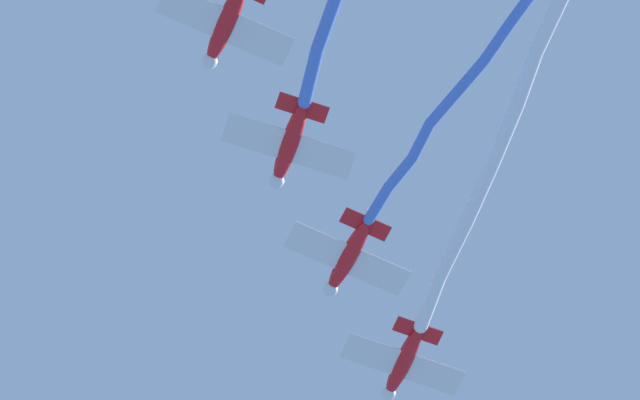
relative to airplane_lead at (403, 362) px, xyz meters
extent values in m
ellipsoid|color=red|center=(-0.12, 0.00, -0.01)|extent=(4.98, 1.08, 1.02)
sphere|color=white|center=(2.25, 0.03, -0.01)|extent=(0.87, 0.87, 0.86)
ellipsoid|color=black|center=(0.50, 0.01, 0.37)|extent=(1.25, 0.69, 0.54)
cube|color=white|center=(0.05, 0.00, -0.15)|extent=(1.79, 7.25, 0.14)
cube|color=red|center=(-2.21, -0.03, 0.08)|extent=(0.98, 2.83, 0.11)
cube|color=white|center=(-2.11, -0.03, 0.61)|extent=(1.13, 0.15, 1.40)
cylinder|color=white|center=(-4.22, 0.05, 0.01)|extent=(3.31, 0.98, 0.97)
cylinder|color=white|center=(-7.66, 0.08, 0.14)|extent=(3.71, 0.92, 0.91)
cylinder|color=white|center=(-11.22, 0.00, 0.32)|extent=(3.51, 0.84, 1.06)
cylinder|color=white|center=(-14.72, -0.03, 0.72)|extent=(3.69, 0.82, 1.33)
cylinder|color=white|center=(-18.05, 0.06, 1.14)|extent=(3.22, 1.00, 1.12)
cylinder|color=white|center=(-21.43, 0.15, 1.23)|extent=(3.69, 0.82, 0.94)
sphere|color=white|center=(-2.61, -0.03, -0.07)|extent=(0.80, 0.80, 0.80)
sphere|color=white|center=(-5.83, 0.14, 0.09)|extent=(0.80, 0.80, 0.80)
sphere|color=white|center=(-9.50, 0.02, 0.20)|extent=(0.80, 0.80, 0.80)
sphere|color=white|center=(-12.94, -0.02, 0.45)|extent=(0.80, 0.80, 0.80)
sphere|color=white|center=(-16.51, -0.04, 0.98)|extent=(0.80, 0.80, 0.80)
sphere|color=white|center=(-19.60, 0.16, 1.30)|extent=(0.80, 0.80, 0.80)
ellipsoid|color=red|center=(-5.25, 5.39, 0.24)|extent=(5.04, 1.47, 1.02)
sphere|color=white|center=(-2.89, 5.61, 0.24)|extent=(0.94, 0.94, 0.86)
ellipsoid|color=black|center=(-4.63, 5.45, 0.62)|extent=(1.30, 0.79, 0.54)
cube|color=white|center=(-5.08, 5.40, 0.10)|extent=(2.36, 7.35, 0.14)
cube|color=red|center=(-7.33, 5.19, 0.33)|extent=(1.21, 2.90, 0.11)
cube|color=white|center=(-7.23, 5.20, 0.86)|extent=(1.14, 0.24, 1.40)
cylinder|color=#4C75DB|center=(-8.76, 4.97, 0.36)|extent=(2.28, 0.98, 0.98)
cylinder|color=#4C75DB|center=(-10.74, 4.44, 0.80)|extent=(2.25, 1.28, 1.17)
cylinder|color=#4C75DB|center=(-12.73, 3.99, 1.23)|extent=(2.24, 0.81, 0.95)
cylinder|color=#4C75DB|center=(-14.81, 3.50, 1.58)|extent=(2.40, 1.35, 1.02)
cylinder|color=#4C75DB|center=(-16.92, 2.76, 1.86)|extent=(2.36, 1.30, 0.81)
cylinder|color=#4C75DB|center=(-19.11, 2.09, 2.24)|extent=(2.58, 1.21, 1.23)
cylinder|color=#4C75DB|center=(-21.23, 1.53, 2.66)|extent=(2.19, 1.11, 0.87)
sphere|color=#4C75DB|center=(-7.72, 5.16, 0.18)|extent=(0.62, 0.62, 0.62)
sphere|color=#4C75DB|center=(-9.79, 4.79, 0.54)|extent=(0.62, 0.62, 0.62)
sphere|color=#4C75DB|center=(-11.68, 4.09, 1.06)|extent=(0.62, 0.62, 0.62)
sphere|color=#4C75DB|center=(-13.77, 3.89, 1.39)|extent=(0.62, 0.62, 0.62)
sphere|color=#4C75DB|center=(-15.86, 3.11, 1.77)|extent=(0.62, 0.62, 0.62)
sphere|color=#4C75DB|center=(-17.97, 2.40, 1.95)|extent=(0.62, 0.62, 0.62)
sphere|color=#4C75DB|center=(-20.25, 1.78, 2.54)|extent=(0.62, 0.62, 0.62)
ellipsoid|color=red|center=(-10.38, 10.78, 0.49)|extent=(5.00, 1.17, 1.02)
sphere|color=white|center=(-8.01, 10.71, 0.49)|extent=(0.89, 0.89, 0.86)
ellipsoid|color=black|center=(-9.76, 10.76, 0.87)|extent=(1.26, 0.71, 0.54)
cube|color=white|center=(-10.21, 10.77, 0.35)|extent=(1.91, 7.27, 0.14)
cube|color=red|center=(-12.46, 10.84, 0.58)|extent=(1.03, 2.85, 0.11)
cube|color=white|center=(-12.36, 10.84, 1.11)|extent=(1.13, 0.17, 1.40)
cylinder|color=#4C75DB|center=(-14.32, 11.03, 0.51)|extent=(3.05, 1.08, 0.88)
cylinder|color=#4C75DB|center=(-17.29, 11.24, 0.69)|extent=(3.09, 0.78, 0.93)
sphere|color=#4C75DB|center=(-12.86, 10.85, 0.43)|extent=(0.73, 0.73, 0.73)
sphere|color=#4C75DB|center=(-15.78, 11.21, 0.58)|extent=(0.73, 0.73, 0.73)
ellipsoid|color=red|center=(-15.50, 16.17, 0.74)|extent=(5.02, 1.36, 1.02)
sphere|color=white|center=(-13.14, 16.33, 0.74)|extent=(0.92, 0.92, 0.86)
ellipsoid|color=black|center=(-14.89, 16.21, 1.12)|extent=(1.29, 0.76, 0.54)
cube|color=white|center=(-15.34, 16.18, 0.60)|extent=(2.19, 7.32, 0.14)
camera|label=1|loc=(-34.08, 17.90, -64.06)|focal=71.51mm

